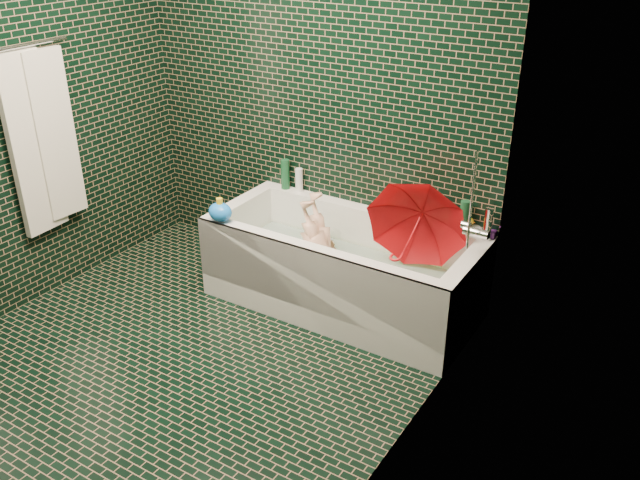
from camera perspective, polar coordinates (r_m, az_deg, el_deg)
The scene contains 20 objects.
floor at distance 3.98m, azimuth -11.45°, elevation -10.11°, with size 2.80×2.80×0.00m, color black.
wall_back at distance 4.44m, azimuth -0.51°, elevation 12.40°, with size 2.80×2.80×0.00m, color black.
wall_right at distance 2.68m, azimuth 7.00°, elevation 2.28°, with size 2.80×2.80×0.00m, color black.
bathtub at distance 4.30m, azimuth 1.82°, elevation -3.08°, with size 1.70×0.75×0.55m.
bath_mat at distance 4.34m, azimuth 1.93°, elevation -3.61°, with size 1.35×0.47×0.01m, color #4AD42A.
water at distance 4.27m, azimuth 1.96°, elevation -1.95°, with size 1.48×0.53×0.00m, color silver.
towel_rail at distance 4.39m, azimuth -23.63°, elevation 14.79°, with size 0.02×0.02×0.58m, color silver.
towel at distance 4.52m, azimuth -22.39°, elevation 7.70°, with size 0.08×0.44×1.12m.
faucet at distance 3.76m, azimuth 12.80°, elevation 1.21°, with size 0.18×0.19×0.55m.
child at distance 4.31m, azimuth 0.22°, elevation -1.49°, with size 0.30×0.19×0.81m, color #E9B092.
umbrella at distance 3.99m, azimuth 7.74°, elevation 0.45°, with size 0.59×0.59×0.52m, color red.
soap_bottle_a at distance 4.16m, azimuth 12.50°, elevation 0.44°, with size 0.09×0.10×0.25m, color white.
soap_bottle_b at distance 4.14m, azimuth 13.89°, elevation 0.14°, with size 0.08×0.08×0.18m, color #561E73.
soap_bottle_c at distance 4.19m, azimuth 11.45°, elevation 0.75°, with size 0.13×0.13×0.16m, color #154C29.
bottle_right_tall at distance 4.13m, azimuth 12.03°, elevation 1.90°, with size 0.06×0.06×0.21m, color #154C29.
bottle_right_pump at distance 4.08m, azimuth 13.95°, elevation 1.30°, with size 0.05×0.05×0.20m, color silver.
bottle_left_tall at distance 4.70m, azimuth -2.94°, elevation 5.55°, with size 0.06×0.06×0.21m, color #154C29.
bottle_left_short at distance 4.66m, azimuth -1.77°, elevation 5.08°, with size 0.05×0.05×0.16m, color white.
rubber_duck at distance 4.17m, azimuth 12.06°, elevation 1.19°, with size 0.12×0.09×0.10m.
bath_toy at distance 4.25m, azimuth -8.40°, elevation 2.37°, with size 0.19×0.17×0.15m.
Camera 1 is at (2.30, -2.23, 2.36)m, focal length 38.00 mm.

